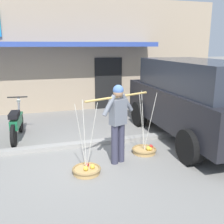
{
  "coord_description": "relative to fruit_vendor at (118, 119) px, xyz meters",
  "views": [
    {
      "loc": [
        -1.3,
        -5.57,
        2.48
      ],
      "look_at": [
        0.6,
        0.6,
        0.85
      ],
      "focal_mm": 42.74,
      "sensor_mm": 36.0,
      "label": 1
    }
  ],
  "objects": [
    {
      "name": "motorcycle_second_in_row",
      "position": [
        -2.13,
        2.18,
        -0.52
      ],
      "size": [
        0.54,
        1.82,
        1.09
      ],
      "color": "black",
      "rests_on": "ground"
    },
    {
      "name": "parked_truck",
      "position": [
        2.41,
        0.89,
        0.15
      ],
      "size": [
        2.25,
        4.85,
        2.1
      ],
      "color": "black",
      "rests_on": "ground"
    },
    {
      "name": "ground_plane",
      "position": [
        -0.39,
        0.49,
        -0.98
      ],
      "size": [
        90.0,
        90.0,
        0.0
      ],
      "primitive_type": "plane",
      "color": "gray"
    },
    {
      "name": "fruit_basket_right_side",
      "position": [
        0.76,
        0.3,
        -0.9
      ],
      "size": [
        0.57,
        0.57,
        1.45
      ],
      "color": "tan",
      "rests_on": "ground"
    },
    {
      "name": "sidewalk_curb",
      "position": [
        -0.39,
        1.19,
        -0.93
      ],
      "size": [
        20.0,
        0.24,
        0.1
      ],
      "primitive_type": "cube",
      "color": "gray",
      "rests_on": "ground"
    },
    {
      "name": "fruit_basket_left_side",
      "position": [
        -0.75,
        -0.31,
        -0.9
      ],
      "size": [
        0.57,
        0.57,
        1.45
      ],
      "color": "tan",
      "rests_on": "ground"
    },
    {
      "name": "storefront_building",
      "position": [
        -0.69,
        7.51,
        1.12
      ],
      "size": [
        13.0,
        6.0,
        4.2
      ],
      "color": "tan",
      "rests_on": "ground"
    },
    {
      "name": "fruit_vendor",
      "position": [
        0.0,
        0.0,
        0.0
      ],
      "size": [
        1.53,
        0.65,
        1.7
      ],
      "color": "#38384C",
      "rests_on": "ground"
    }
  ]
}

